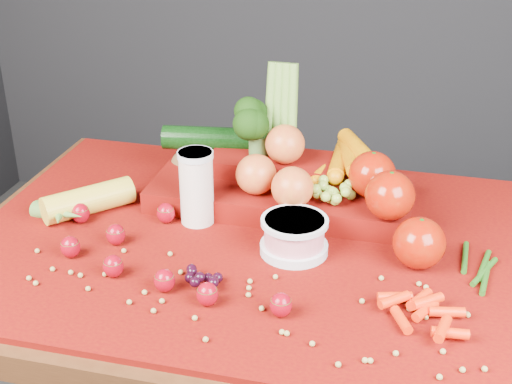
% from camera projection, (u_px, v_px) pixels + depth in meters
% --- Properties ---
extents(table, '(1.10, 0.80, 0.75)m').
position_uv_depth(table, '(253.00, 286.00, 1.38)').
color(table, '#33190B').
rests_on(table, ground).
extents(red_cloth, '(1.05, 0.75, 0.01)m').
position_uv_depth(red_cloth, '(253.00, 241.00, 1.33)').
color(red_cloth, '#670D03').
rests_on(red_cloth, table).
extents(milk_glass, '(0.07, 0.07, 0.15)m').
position_uv_depth(milk_glass, '(196.00, 185.00, 1.35)').
color(milk_glass, silver).
rests_on(milk_glass, red_cloth).
extents(yogurt_bowl, '(0.12, 0.12, 0.07)m').
position_uv_depth(yogurt_bowl, '(294.00, 235.00, 1.27)').
color(yogurt_bowl, silver).
rests_on(yogurt_bowl, red_cloth).
extents(strawberry_scatter, '(0.48, 0.28, 0.04)m').
position_uv_depth(strawberry_scatter, '(146.00, 252.00, 1.24)').
color(strawberry_scatter, '#960015').
rests_on(strawberry_scatter, red_cloth).
extents(dark_grape_cluster, '(0.06, 0.05, 0.03)m').
position_uv_depth(dark_grape_cluster, '(202.00, 278.00, 1.19)').
color(dark_grape_cluster, black).
rests_on(dark_grape_cluster, red_cloth).
extents(soybean_scatter, '(0.84, 0.24, 0.01)m').
position_uv_depth(soybean_scatter, '(223.00, 297.00, 1.15)').
color(soybean_scatter, '#A79448').
rests_on(soybean_scatter, red_cloth).
extents(corn_ear, '(0.25, 0.26, 0.06)m').
position_uv_depth(corn_ear, '(68.00, 209.00, 1.39)').
color(corn_ear, yellow).
rests_on(corn_ear, red_cloth).
extents(potato, '(0.11, 0.08, 0.07)m').
position_uv_depth(potato, '(195.00, 165.00, 1.54)').
color(potato, brown).
rests_on(potato, red_cloth).
extents(baby_carrot_pile, '(0.18, 0.18, 0.03)m').
position_uv_depth(baby_carrot_pile, '(423.00, 313.00, 1.10)').
color(baby_carrot_pile, red).
rests_on(baby_carrot_pile, red_cloth).
extents(green_bean_pile, '(0.14, 0.12, 0.01)m').
position_uv_depth(green_bean_pile, '(476.00, 268.00, 1.23)').
color(green_bean_pile, '#1E4F12').
rests_on(green_bean_pile, red_cloth).
extents(produce_mound, '(0.61, 0.37, 0.27)m').
position_uv_depth(produce_mound, '(299.00, 179.00, 1.42)').
color(produce_mound, '#670D03').
rests_on(produce_mound, red_cloth).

